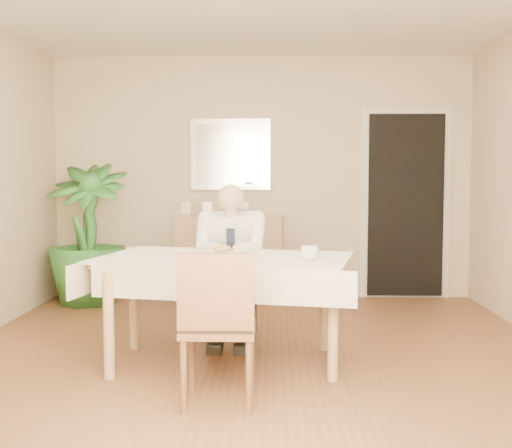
{
  "coord_description": "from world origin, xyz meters",
  "views": [
    {
      "loc": [
        0.13,
        -4.46,
        1.3
      ],
      "look_at": [
        0.0,
        0.35,
        0.95
      ],
      "focal_mm": 45.0,
      "sensor_mm": 36.0,
      "label": 1
    }
  ],
  "objects_px": {
    "dining_table": "(225,269)",
    "seated_man": "(230,255)",
    "chair_far": "(233,274)",
    "potted_palm": "(87,234)",
    "sideboard": "(230,257)",
    "chair_near": "(218,320)",
    "coffee_mug": "(310,253)"
  },
  "relations": [
    {
      "from": "chair_far",
      "to": "seated_man",
      "type": "bearing_deg",
      "value": -85.52
    },
    {
      "from": "dining_table",
      "to": "chair_far",
      "type": "xyz_separation_m",
      "value": [
        -0.0,
        0.88,
        -0.17
      ]
    },
    {
      "from": "seated_man",
      "to": "sideboard",
      "type": "relative_size",
      "value": 1.11
    },
    {
      "from": "seated_man",
      "to": "coffee_mug",
      "type": "xyz_separation_m",
      "value": [
        0.58,
        -0.76,
        0.11
      ]
    },
    {
      "from": "sideboard",
      "to": "seated_man",
      "type": "bearing_deg",
      "value": -83.37
    },
    {
      "from": "coffee_mug",
      "to": "chair_near",
      "type": "bearing_deg",
      "value": -128.46
    },
    {
      "from": "sideboard",
      "to": "chair_far",
      "type": "bearing_deg",
      "value": -82.59
    },
    {
      "from": "chair_far",
      "to": "seated_man",
      "type": "xyz_separation_m",
      "value": [
        0.0,
        -0.29,
        0.19
      ]
    },
    {
      "from": "dining_table",
      "to": "seated_man",
      "type": "distance_m",
      "value": 0.59
    },
    {
      "from": "dining_table",
      "to": "seated_man",
      "type": "xyz_separation_m",
      "value": [
        -0.0,
        0.59,
        0.02
      ]
    },
    {
      "from": "chair_near",
      "to": "sideboard",
      "type": "xyz_separation_m",
      "value": [
        -0.15,
        3.24,
        -0.05
      ]
    },
    {
      "from": "seated_man",
      "to": "potted_palm",
      "type": "bearing_deg",
      "value": 136.25
    },
    {
      "from": "potted_palm",
      "to": "chair_near",
      "type": "bearing_deg",
      "value": -61.64
    },
    {
      "from": "sideboard",
      "to": "potted_palm",
      "type": "height_order",
      "value": "potted_palm"
    },
    {
      "from": "chair_far",
      "to": "potted_palm",
      "type": "xyz_separation_m",
      "value": [
        -1.57,
        1.22,
        0.22
      ]
    },
    {
      "from": "seated_man",
      "to": "potted_palm",
      "type": "xyz_separation_m",
      "value": [
        -1.57,
        1.51,
        0.03
      ]
    },
    {
      "from": "dining_table",
      "to": "potted_palm",
      "type": "bearing_deg",
      "value": 138.01
    },
    {
      "from": "chair_far",
      "to": "coffee_mug",
      "type": "height_order",
      "value": "chair_far"
    },
    {
      "from": "dining_table",
      "to": "coffee_mug",
      "type": "relative_size",
      "value": 15.87
    },
    {
      "from": "seated_man",
      "to": "chair_near",
      "type": "bearing_deg",
      "value": -88.98
    },
    {
      "from": "chair_near",
      "to": "potted_palm",
      "type": "xyz_separation_m",
      "value": [
        -1.6,
        2.96,
        0.22
      ]
    },
    {
      "from": "chair_far",
      "to": "potted_palm",
      "type": "distance_m",
      "value": 2.0
    },
    {
      "from": "dining_table",
      "to": "chair_far",
      "type": "relative_size",
      "value": 2.14
    },
    {
      "from": "seated_man",
      "to": "sideboard",
      "type": "height_order",
      "value": "seated_man"
    },
    {
      "from": "chair_near",
      "to": "coffee_mug",
      "type": "height_order",
      "value": "chair_near"
    },
    {
      "from": "coffee_mug",
      "to": "chair_far",
      "type": "bearing_deg",
      "value": 119.07
    },
    {
      "from": "chair_far",
      "to": "dining_table",
      "type": "bearing_deg",
      "value": -85.52
    },
    {
      "from": "chair_near",
      "to": "potted_palm",
      "type": "bearing_deg",
      "value": 118.49
    },
    {
      "from": "coffee_mug",
      "to": "sideboard",
      "type": "distance_m",
      "value": 2.67
    },
    {
      "from": "chair_near",
      "to": "chair_far",
      "type": "bearing_deg",
      "value": 90.99
    },
    {
      "from": "seated_man",
      "to": "dining_table",
      "type": "bearing_deg",
      "value": -90.0
    },
    {
      "from": "dining_table",
      "to": "seated_man",
      "type": "bearing_deg",
      "value": 101.16
    }
  ]
}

